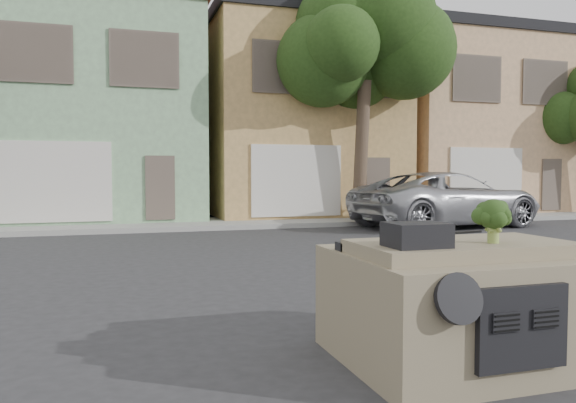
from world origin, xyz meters
name	(u,v)px	position (x,y,z in m)	size (l,w,h in m)	color
ground_plane	(330,293)	(0.00, 0.00, 0.00)	(120.00, 120.00, 0.00)	#303033
sidewalk	(209,224)	(0.00, 10.50, 0.07)	(40.00, 3.00, 0.15)	gray
townhouse_mint	(96,117)	(-3.50, 14.50, 3.77)	(7.20, 8.20, 7.55)	#84AF82
townhouse_tan	(290,122)	(4.00, 14.50, 3.77)	(7.20, 8.20, 7.55)	tan
townhouse_beige	(450,127)	(11.50, 14.50, 3.77)	(7.20, 8.20, 7.55)	tan
silver_pickup	(447,227)	(7.17, 8.01, 0.00)	(2.89, 6.27, 1.74)	#AFB0B6
tree_near	(362,96)	(5.00, 9.80, 4.25)	(4.40, 4.00, 8.50)	#244015
car_dashboard	(452,300)	(0.00, -3.00, 0.56)	(2.00, 1.80, 1.12)	#7D7056
instrument_hump	(416,235)	(-0.58, -3.35, 1.22)	(0.48, 0.38, 0.20)	black
wiper_arm	(455,233)	(0.28, -2.62, 1.13)	(0.70, 0.03, 0.02)	black
broccoli	(493,221)	(0.19, -3.33, 1.32)	(0.32, 0.32, 0.39)	#203713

